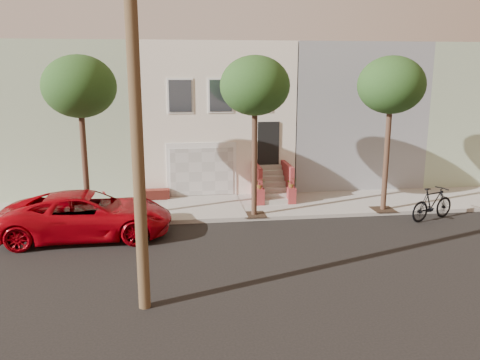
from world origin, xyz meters
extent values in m
plane|color=black|center=(0.00, 0.00, 0.00)|extent=(90.00, 90.00, 0.00)
cube|color=gray|center=(0.00, 5.35, 0.07)|extent=(40.00, 3.70, 0.15)
cube|color=beige|center=(0.00, 11.20, 3.65)|extent=(7.00, 8.00, 7.00)
cube|color=#98B08E|center=(-6.80, 11.20, 3.65)|extent=(6.50, 8.00, 7.00)
cube|color=gray|center=(6.80, 11.20, 3.65)|extent=(6.50, 8.00, 7.00)
cube|color=#98B08E|center=(13.30, 11.20, 3.65)|extent=(6.50, 8.00, 7.00)
cube|color=white|center=(-0.90, 7.22, 1.40)|extent=(3.20, 0.12, 2.50)
cube|color=beige|center=(-0.90, 7.16, 1.30)|extent=(2.90, 0.06, 2.20)
cube|color=gray|center=(-0.90, 5.35, 0.16)|extent=(3.20, 3.70, 0.02)
cube|color=maroon|center=(-3.10, 6.90, 0.37)|extent=(1.40, 0.45, 0.44)
cube|color=black|center=(2.20, 7.17, 2.55)|extent=(1.00, 0.06, 2.00)
cube|color=#3F4751|center=(-1.80, 7.17, 4.75)|extent=(1.00, 0.06, 1.40)
cube|color=white|center=(-1.80, 7.19, 4.75)|extent=(1.15, 0.05, 1.55)
cube|color=#3F4751|center=(0.00, 7.17, 4.75)|extent=(1.00, 0.06, 1.40)
cube|color=white|center=(0.00, 7.19, 4.75)|extent=(1.15, 0.05, 1.55)
cube|color=#3F4751|center=(1.80, 7.17, 4.75)|extent=(1.00, 0.06, 1.40)
cube|color=white|center=(1.80, 7.19, 4.75)|extent=(1.15, 0.05, 1.55)
cube|color=gray|center=(2.20, 5.38, 0.25)|extent=(1.20, 0.28, 0.20)
cube|color=gray|center=(2.20, 5.66, 0.45)|extent=(1.20, 0.28, 0.20)
cube|color=gray|center=(2.20, 5.94, 0.65)|extent=(1.20, 0.28, 0.20)
cube|color=gray|center=(2.20, 6.22, 0.85)|extent=(1.20, 0.28, 0.20)
cube|color=gray|center=(2.20, 6.50, 1.05)|extent=(1.20, 0.28, 0.20)
cube|color=gray|center=(2.20, 6.78, 1.25)|extent=(1.20, 0.28, 0.20)
cube|color=gray|center=(2.20, 7.06, 1.45)|extent=(1.20, 0.28, 0.20)
cube|color=maroon|center=(1.50, 6.22, 0.95)|extent=(0.18, 1.96, 1.60)
cube|color=maroon|center=(2.90, 6.22, 0.95)|extent=(0.18, 1.96, 1.60)
cube|color=maroon|center=(1.50, 5.34, 0.50)|extent=(0.35, 0.35, 0.70)
imported|color=#204117|center=(1.50, 5.34, 1.07)|extent=(0.40, 0.35, 0.45)
cube|color=maroon|center=(2.90, 5.34, 0.50)|extent=(0.35, 0.35, 0.70)
imported|color=#204117|center=(2.90, 5.34, 1.07)|extent=(0.41, 0.35, 0.45)
cube|color=#2D2116|center=(-5.50, 3.90, 0.15)|extent=(0.90, 0.90, 0.02)
cylinder|color=#372219|center=(-5.50, 3.90, 2.25)|extent=(0.22, 0.22, 4.20)
ellipsoid|color=#204117|center=(-5.50, 3.90, 5.30)|extent=(2.70, 2.57, 2.29)
cube|color=#2D2116|center=(1.00, 3.90, 0.15)|extent=(0.90, 0.90, 0.02)
cylinder|color=#372219|center=(1.00, 3.90, 2.25)|extent=(0.22, 0.22, 4.20)
ellipsoid|color=#204117|center=(1.00, 3.90, 5.30)|extent=(2.70, 2.57, 2.29)
cube|color=#2D2116|center=(6.50, 3.90, 0.15)|extent=(0.90, 0.90, 0.02)
cylinder|color=#372219|center=(6.50, 3.90, 2.25)|extent=(0.22, 0.22, 4.20)
ellipsoid|color=#204117|center=(6.50, 3.90, 5.30)|extent=(2.70, 2.57, 2.29)
cylinder|color=#4A3322|center=(-3.00, -3.20, 5.00)|extent=(0.30, 0.30, 10.00)
imported|color=#A4030D|center=(-5.27, 2.49, 0.83)|extent=(5.98, 2.84, 1.65)
imported|color=black|center=(8.02, 2.70, 0.68)|extent=(2.33, 1.41, 1.35)
camera|label=1|loc=(-2.14, -14.86, 5.95)|focal=36.57mm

